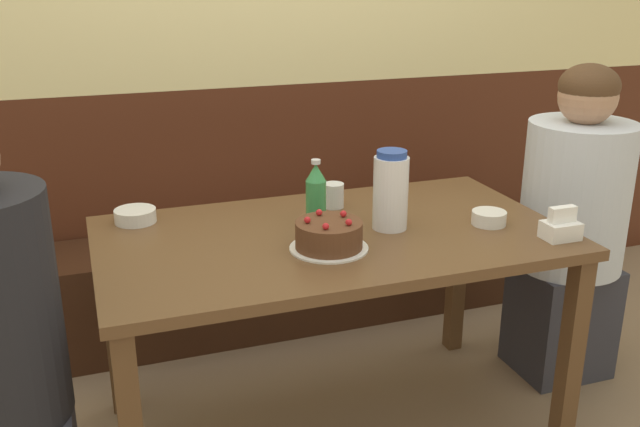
% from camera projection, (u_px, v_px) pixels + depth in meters
% --- Properties ---
extents(back_wall, '(4.80, 0.04, 2.50)m').
position_uv_depth(back_wall, '(248.00, 37.00, 3.03)').
color(back_wall, '#4C2314').
rests_on(back_wall, ground_plane).
extents(bench_seat, '(2.47, 0.38, 0.44)m').
position_uv_depth(bench_seat, '(267.00, 278.00, 3.18)').
color(bench_seat, '#381E11').
rests_on(bench_seat, ground_plane).
extents(dining_table, '(1.47, 0.83, 0.74)m').
position_uv_depth(dining_table, '(332.00, 258.00, 2.30)').
color(dining_table, brown).
rests_on(dining_table, ground_plane).
extents(birthday_cake, '(0.24, 0.24, 0.11)m').
position_uv_depth(birthday_cake, '(329.00, 236.00, 2.12)').
color(birthday_cake, white).
rests_on(birthday_cake, dining_table).
extents(water_pitcher, '(0.11, 0.11, 0.26)m').
position_uv_depth(water_pitcher, '(391.00, 191.00, 2.26)').
color(water_pitcher, white).
rests_on(water_pitcher, dining_table).
extents(soju_bottle, '(0.07, 0.07, 0.22)m').
position_uv_depth(soju_bottle, '(316.00, 194.00, 2.31)').
color(soju_bottle, '#388E4C').
rests_on(soju_bottle, dining_table).
extents(napkin_holder, '(0.11, 0.08, 0.11)m').
position_uv_depth(napkin_holder, '(561.00, 227.00, 2.20)').
color(napkin_holder, white).
rests_on(napkin_holder, dining_table).
extents(bowl_soup_white, '(0.11, 0.11, 0.04)m').
position_uv_depth(bowl_soup_white, '(489.00, 218.00, 2.33)').
color(bowl_soup_white, white).
rests_on(bowl_soup_white, dining_table).
extents(bowl_rice_small, '(0.14, 0.14, 0.04)m').
position_uv_depth(bowl_rice_small, '(135.00, 216.00, 2.35)').
color(bowl_rice_small, white).
rests_on(bowl_rice_small, dining_table).
extents(glass_water_tall, '(0.07, 0.07, 0.09)m').
position_uv_depth(glass_water_tall, '(334.00, 195.00, 2.49)').
color(glass_water_tall, silver).
rests_on(glass_water_tall, dining_table).
extents(person_pale_blue_shirt, '(0.39, 0.39, 1.22)m').
position_uv_depth(person_pale_blue_shirt, '(572.00, 225.00, 2.69)').
color(person_pale_blue_shirt, '#33333D').
rests_on(person_pale_blue_shirt, ground_plane).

